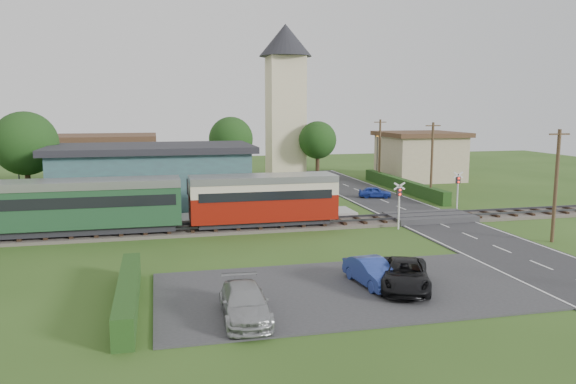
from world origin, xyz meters
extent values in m
plane|color=#2D4C19|center=(0.00, 0.00, 0.00)|extent=(120.00, 120.00, 0.00)
cube|color=#4C443D|center=(0.00, 2.00, 0.10)|extent=(76.00, 3.20, 0.20)
cube|color=#3F3F47|center=(0.00, 1.28, 0.42)|extent=(76.00, 0.08, 0.15)
cube|color=#3F3F47|center=(0.00, 2.72, 0.42)|extent=(76.00, 0.08, 0.15)
cube|color=#28282B|center=(10.00, 0.00, 0.03)|extent=(6.00, 70.00, 0.05)
cube|color=#333335|center=(-1.50, -12.00, 0.04)|extent=(17.00, 9.00, 0.08)
cube|color=#333335|center=(10.00, 2.00, 0.23)|extent=(6.20, 3.40, 0.45)
cube|color=gray|center=(-10.00, 5.20, 0.23)|extent=(30.00, 3.00, 0.45)
cube|color=beige|center=(-18.00, 5.20, 1.65)|extent=(2.00, 2.00, 2.40)
cube|color=#232328|center=(-18.00, 5.20, 2.93)|extent=(2.30, 2.30, 0.15)
cube|color=#3B5259|center=(-10.00, 11.00, 2.40)|extent=(15.00, 8.00, 4.80)
cube|color=#232328|center=(-10.00, 11.00, 5.05)|extent=(16.00, 9.00, 0.50)
cube|color=#232328|center=(-10.00, 7.06, 1.10)|extent=(1.20, 0.12, 2.20)
cube|color=black|center=(-15.00, 7.06, 2.40)|extent=(1.00, 0.12, 1.20)
cube|color=black|center=(-13.00, 7.06, 2.40)|extent=(1.00, 0.12, 1.20)
cube|color=black|center=(-7.00, 7.06, 2.40)|extent=(1.00, 0.12, 1.20)
cube|color=black|center=(-5.00, 7.06, 2.40)|extent=(1.00, 0.12, 1.20)
cube|color=#232328|center=(-2.60, 2.00, 0.59)|extent=(9.00, 2.20, 0.50)
cube|color=maroon|center=(-2.60, 2.00, 1.59)|extent=(10.00, 2.80, 1.80)
cube|color=beige|center=(-2.60, 2.00, 2.84)|extent=(10.00, 2.82, 0.90)
cube|color=black|center=(-2.60, 2.00, 2.49)|extent=(9.00, 2.88, 0.60)
cube|color=#97979A|center=(-2.60, 2.00, 3.49)|extent=(10.00, 2.90, 0.45)
cube|color=#232328|center=(-16.20, 2.00, 0.59)|extent=(15.20, 2.20, 0.50)
cube|color=#1F4629|center=(-16.20, 2.00, 2.09)|extent=(16.00, 2.80, 2.60)
cube|color=black|center=(-16.20, 2.00, 2.49)|extent=(15.40, 2.86, 0.70)
cube|color=#97979A|center=(-16.20, 2.00, 3.49)|extent=(16.00, 2.90, 0.50)
cube|color=beige|center=(5.00, 28.00, 7.00)|extent=(4.00, 4.00, 14.00)
cone|color=#232328|center=(5.00, 28.00, 15.80)|extent=(6.00, 6.00, 3.60)
cube|color=tan|center=(-15.00, 25.00, 2.50)|extent=(10.00, 8.00, 5.00)
cube|color=#472D1E|center=(-15.00, 25.00, 5.25)|extent=(10.80, 8.80, 0.50)
cube|color=tan|center=(20.00, 24.00, 2.50)|extent=(8.00, 8.00, 5.00)
cube|color=#472D1E|center=(20.00, 24.00, 5.25)|extent=(8.80, 8.80, 0.50)
cube|color=#193814|center=(-11.00, -12.00, 0.60)|extent=(0.80, 9.00, 1.20)
cube|color=#193814|center=(14.20, 16.00, 0.60)|extent=(0.80, 18.00, 1.20)
cube|color=#193814|center=(-10.00, 15.50, 0.65)|extent=(22.00, 0.80, 1.30)
cylinder|color=#332316|center=(-20.00, 14.00, 2.06)|extent=(0.44, 0.44, 4.12)
sphere|color=#143311|center=(-20.00, 14.00, 5.40)|extent=(5.20, 5.20, 5.20)
cylinder|color=#332316|center=(-2.00, 23.00, 1.93)|extent=(0.44, 0.44, 3.85)
sphere|color=#143311|center=(-2.00, 23.00, 5.04)|extent=(4.60, 4.60, 4.60)
cylinder|color=#332316|center=(8.00, 25.00, 1.79)|extent=(0.44, 0.44, 3.58)
sphere|color=#143311|center=(8.00, 25.00, 4.68)|extent=(4.20, 4.20, 4.20)
cylinder|color=#473321|center=(14.20, -6.00, 3.50)|extent=(0.22, 0.22, 7.00)
cube|color=#473321|center=(14.20, -6.00, 6.70)|extent=(1.40, 0.10, 0.10)
cylinder|color=#473321|center=(14.20, 10.00, 3.50)|extent=(0.22, 0.22, 7.00)
cube|color=#473321|center=(14.20, 10.00, 6.70)|extent=(1.40, 0.10, 0.10)
cylinder|color=#473321|center=(14.20, 22.00, 3.50)|extent=(0.22, 0.22, 7.00)
cube|color=#473321|center=(14.20, 22.00, 6.70)|extent=(1.40, 0.10, 0.10)
cylinder|color=silver|center=(6.40, -0.40, 1.50)|extent=(0.12, 0.12, 3.00)
cube|color=#232328|center=(6.40, -0.40, 2.60)|extent=(0.35, 0.18, 0.55)
sphere|color=#FF190C|center=(6.40, -0.52, 2.75)|extent=(0.14, 0.14, 0.14)
sphere|color=#FF190C|center=(6.40, -0.52, 2.45)|extent=(0.14, 0.14, 0.14)
cube|color=silver|center=(6.40, -0.40, 3.00)|extent=(0.84, 0.05, 0.55)
cube|color=silver|center=(6.40, -0.40, 3.00)|extent=(0.84, 0.05, 0.55)
cylinder|color=silver|center=(13.60, 4.40, 1.50)|extent=(0.12, 0.12, 3.00)
cube|color=#232328|center=(13.60, 4.40, 2.60)|extent=(0.35, 0.18, 0.55)
sphere|color=#FF190C|center=(13.60, 4.28, 2.75)|extent=(0.14, 0.14, 0.14)
sphere|color=#FF190C|center=(13.60, 4.28, 2.45)|extent=(0.14, 0.14, 0.14)
cube|color=silver|center=(13.60, 4.40, 3.00)|extent=(0.84, 0.05, 0.55)
cube|color=silver|center=(13.60, 4.40, 3.00)|extent=(0.84, 0.05, 0.55)
cylinder|color=#3F3F47|center=(-22.00, 20.00, 2.50)|extent=(0.14, 0.14, 5.00)
sphere|color=orange|center=(-22.00, 20.00, 5.00)|extent=(0.30, 0.30, 0.30)
cylinder|color=#3F3F47|center=(16.00, 27.00, 2.50)|extent=(0.14, 0.14, 5.00)
sphere|color=orange|center=(16.00, 27.00, 5.00)|extent=(0.30, 0.30, 0.30)
imported|color=#223BA8|center=(9.88, 12.48, 0.56)|extent=(3.22, 2.03, 1.02)
imported|color=navy|center=(-0.02, -11.68, 0.70)|extent=(1.76, 3.91, 1.24)
imported|color=#9B9C9E|center=(-6.47, -14.50, 0.72)|extent=(1.97, 4.51, 1.29)
imported|color=black|center=(1.23, -12.50, 0.73)|extent=(3.79, 5.15, 1.30)
imported|color=gray|center=(-3.24, 5.21, 1.26)|extent=(0.62, 0.44, 1.62)
imported|color=gray|center=(-16.95, 5.14, 1.32)|extent=(0.87, 1.00, 1.74)
camera|label=1|loc=(-9.66, -35.42, 8.33)|focal=35.00mm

